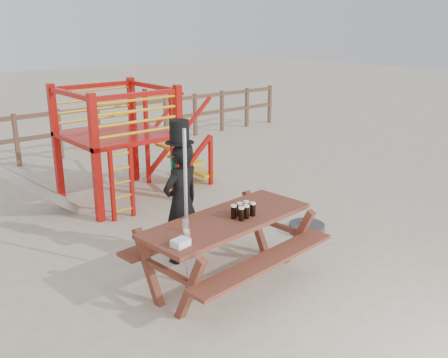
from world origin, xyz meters
TOP-DOWN VIEW (x-y plane):
  - ground at (0.00, 0.00)m, footprint 60.00×60.00m
  - back_fence at (0.00, 7.00)m, footprint 15.09×0.09m
  - playground_fort at (0.12, 3.58)m, footprint 4.71×1.84m
  - picnic_table at (-0.30, -0.07)m, footprint 2.35×1.73m
  - man_with_hat at (-0.38, 0.79)m, footprint 0.66×0.49m
  - metal_pole at (-0.70, 0.22)m, footprint 0.04×0.04m
  - parasol_base at (1.66, 0.32)m, footprint 0.56×0.56m
  - paper_bag at (-1.20, -0.36)m, footprint 0.20×0.17m
  - stout_pints at (-0.13, -0.17)m, footprint 0.31×0.19m
  - empty_glasses at (-1.01, -0.21)m, footprint 0.22×0.31m

SIDE VIEW (x-z plane):
  - ground at x=0.00m, z-range 0.00..0.00m
  - parasol_base at x=1.66m, z-range -0.05..0.18m
  - picnic_table at x=-0.30m, z-range 0.11..0.97m
  - back_fence at x=0.00m, z-range 0.14..1.34m
  - man_with_hat at x=-0.38m, z-range -0.10..1.85m
  - paper_bag at x=-1.20m, z-range 0.86..0.94m
  - empty_glasses at x=-1.01m, z-range 0.85..1.00m
  - stout_pints at x=-0.13m, z-range 0.86..1.03m
  - metal_pole at x=-0.70m, z-range 0.00..1.97m
  - playground_fort at x=0.12m, z-range 0.02..2.12m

